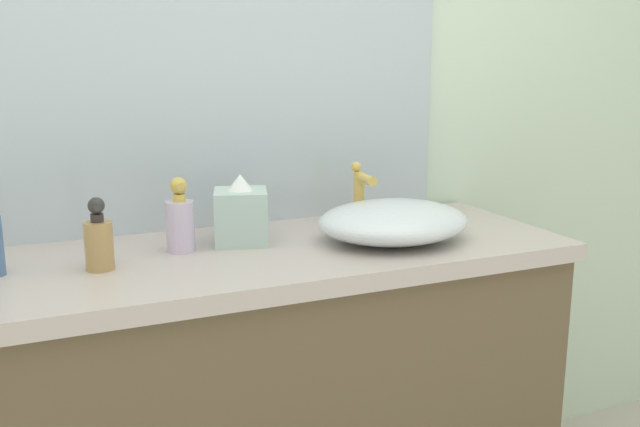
# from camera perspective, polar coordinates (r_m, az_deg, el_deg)

# --- Properties ---
(bathroom_wall_rear) EXTENTS (6.00, 0.06, 2.60)m
(bathroom_wall_rear) POSITION_cam_1_polar(r_m,az_deg,el_deg) (1.97, -8.63, 11.05)
(bathroom_wall_rear) COLOR silver
(bathroom_wall_rear) RESTS_ON ground
(vanity_counter) EXTENTS (1.61, 0.56, 0.89)m
(vanity_counter) POSITION_cam_1_polar(r_m,az_deg,el_deg) (1.88, -5.70, -16.08)
(vanity_counter) COLOR brown
(vanity_counter) RESTS_ON ground
(wall_mirror_panel) EXTENTS (1.36, 0.01, 0.99)m
(wall_mirror_panel) POSITION_cam_1_polar(r_m,az_deg,el_deg) (1.92, -8.98, 13.46)
(wall_mirror_panel) COLOR #B2BCC6
(wall_mirror_panel) RESTS_ON vanity_counter
(sink_basin) EXTENTS (0.39, 0.33, 0.10)m
(sink_basin) POSITION_cam_1_polar(r_m,az_deg,el_deg) (1.80, 5.92, -0.64)
(sink_basin) COLOR silver
(sink_basin) RESTS_ON vanity_counter
(faucet) EXTENTS (0.03, 0.12, 0.17)m
(faucet) POSITION_cam_1_polar(r_m,az_deg,el_deg) (1.95, 3.28, 1.89)
(faucet) COLOR #DAB051
(faucet) RESTS_ON vanity_counter
(soap_dispenser) EXTENTS (0.07, 0.07, 0.18)m
(soap_dispenser) POSITION_cam_1_polar(r_m,az_deg,el_deg) (1.72, -11.22, -0.63)
(soap_dispenser) COLOR silver
(soap_dispenser) RESTS_ON vanity_counter
(lotion_bottle) EXTENTS (0.06, 0.06, 0.16)m
(lotion_bottle) POSITION_cam_1_polar(r_m,az_deg,el_deg) (1.62, -17.42, -2.09)
(lotion_bottle) COLOR #AF854E
(lotion_bottle) RESTS_ON vanity_counter
(tissue_box) EXTENTS (0.16, 0.16, 0.18)m
(tissue_box) POSITION_cam_1_polar(r_m,az_deg,el_deg) (1.77, -6.40, -0.01)
(tissue_box) COLOR #ADC4BC
(tissue_box) RESTS_ON vanity_counter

